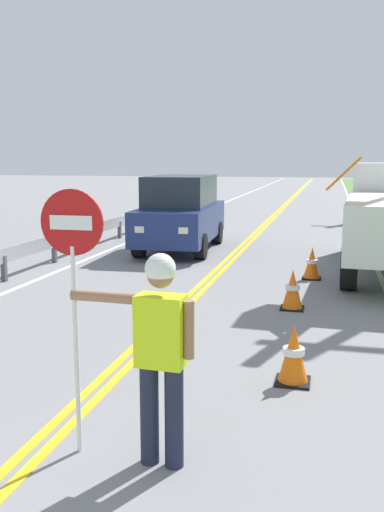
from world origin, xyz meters
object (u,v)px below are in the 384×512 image
(flagger_worker, at_px, (160,346))
(traffic_cone_lead, at_px, (294,355))
(stop_sign_paddle, at_px, (73,263))
(oncoming_suv_nearest, at_px, (181,213))
(traffic_cone_tail, at_px, (312,264))
(traffic_cone_mid, at_px, (293,290))

(flagger_worker, height_order, traffic_cone_lead, flagger_worker)
(flagger_worker, height_order, stop_sign_paddle, stop_sign_paddle)
(stop_sign_paddle, height_order, oncoming_suv_nearest, stop_sign_paddle)
(flagger_worker, xyz_separation_m, oncoming_suv_nearest, (-2.78, 11.26, 0.01))
(traffic_cone_lead, bearing_deg, traffic_cone_tail, 89.96)
(traffic_cone_mid, bearing_deg, stop_sign_paddle, -105.64)
(oncoming_suv_nearest, distance_m, traffic_cone_lead, 9.95)
(flagger_worker, bearing_deg, oncoming_suv_nearest, 103.88)
(traffic_cone_mid, relative_size, traffic_cone_tail, 1.00)
(traffic_cone_lead, distance_m, traffic_cone_tail, 5.99)
(stop_sign_paddle, xyz_separation_m, oncoming_suv_nearest, (-2.01, 11.22, -0.65))
(traffic_cone_lead, distance_m, traffic_cone_mid, 3.36)
(stop_sign_paddle, relative_size, traffic_cone_lead, 3.33)
(traffic_cone_lead, height_order, traffic_cone_mid, same)
(oncoming_suv_nearest, relative_size, traffic_cone_mid, 6.69)
(traffic_cone_lead, bearing_deg, oncoming_suv_nearest, 112.27)
(flagger_worker, bearing_deg, traffic_cone_tail, 83.08)
(flagger_worker, xyz_separation_m, traffic_cone_mid, (0.74, 5.43, -0.71))
(flagger_worker, xyz_separation_m, stop_sign_paddle, (-0.77, 0.04, 0.66))
(oncoming_suv_nearest, distance_m, traffic_cone_tail, 4.98)
(flagger_worker, relative_size, traffic_cone_mid, 2.61)
(oncoming_suv_nearest, bearing_deg, stop_sign_paddle, -79.82)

